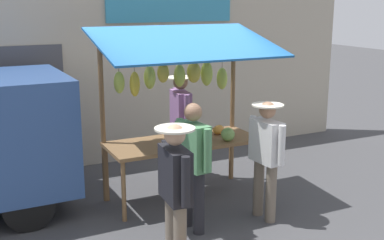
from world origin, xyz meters
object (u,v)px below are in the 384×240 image
at_px(shopper_with_shopping_bag, 193,158).
at_px(vendor_with_sunhat, 181,118).
at_px(market_stall, 183,93).
at_px(shopper_with_ponytail, 175,186).
at_px(shopper_in_striped_shirt, 266,151).

bearing_deg(shopper_with_shopping_bag, vendor_with_sunhat, -27.45).
xyz_separation_m(market_stall, shopper_with_ponytail, (0.96, 1.86, -0.60)).
height_order(market_stall, shopper_with_shopping_bag, market_stall).
relative_size(vendor_with_sunhat, shopper_with_shopping_bag, 1.04).
relative_size(market_stall, shopper_with_ponytail, 1.53).
bearing_deg(vendor_with_sunhat, market_stall, -14.69).
relative_size(vendor_with_sunhat, shopper_in_striped_shirt, 1.08).
height_order(vendor_with_sunhat, shopper_in_striped_shirt, vendor_with_sunhat).
bearing_deg(shopper_with_shopping_bag, shopper_in_striped_shirt, -103.50).
bearing_deg(market_stall, vendor_with_sunhat, -112.40).
bearing_deg(vendor_with_sunhat, shopper_in_striped_shirt, 18.72).
xyz_separation_m(market_stall, shopper_with_shopping_bag, (0.36, 1.07, -0.61)).
xyz_separation_m(vendor_with_sunhat, shopper_in_striped_shirt, (-0.36, 1.87, -0.09)).
distance_m(shopper_with_ponytail, shopper_with_shopping_bag, 0.99).
relative_size(shopper_in_striped_shirt, shopper_with_shopping_bag, 0.97).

